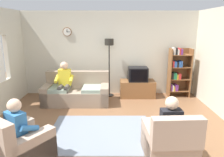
{
  "coord_description": "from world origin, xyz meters",
  "views": [
    {
      "loc": [
        0.08,
        -4.21,
        2.23
      ],
      "look_at": [
        0.09,
        0.96,
        0.93
      ],
      "focal_mm": 33.51,
      "sensor_mm": 36.0,
      "label": 1
    }
  ],
  "objects_px": {
    "armchair_near_bookshelf": "(169,143)",
    "person_in_left_armchair": "(21,127)",
    "person_on_couch": "(64,81)",
    "tv": "(137,74)",
    "person_in_right_armchair": "(168,123)",
    "bookshelf": "(177,71)",
    "couch": "(76,93)",
    "armchair_near_window": "(18,146)",
    "tv_stand": "(137,89)",
    "floor_lamp": "(109,52)"
  },
  "relations": [
    {
      "from": "bookshelf",
      "to": "armchair_near_bookshelf",
      "type": "xyz_separation_m",
      "value": [
        -1.12,
        -3.34,
        -0.54
      ]
    },
    {
      "from": "couch",
      "to": "person_on_couch",
      "type": "xyz_separation_m",
      "value": [
        -0.32,
        -0.11,
        0.39
      ]
    },
    {
      "from": "tv_stand",
      "to": "armchair_near_bookshelf",
      "type": "xyz_separation_m",
      "value": [
        0.16,
        -3.27,
        0.02
      ]
    },
    {
      "from": "person_on_couch",
      "to": "bookshelf",
      "type": "bearing_deg",
      "value": 12.05
    },
    {
      "from": "tv_stand",
      "to": "person_on_couch",
      "type": "distance_m",
      "value": 2.33
    },
    {
      "from": "person_on_couch",
      "to": "person_in_left_armchair",
      "type": "relative_size",
      "value": 1.11
    },
    {
      "from": "couch",
      "to": "armchair_near_window",
      "type": "distance_m",
      "value": 2.85
    },
    {
      "from": "armchair_near_bookshelf",
      "to": "person_in_right_armchair",
      "type": "bearing_deg",
      "value": 92.8
    },
    {
      "from": "tv",
      "to": "person_on_couch",
      "type": "bearing_deg",
      "value": -163.46
    },
    {
      "from": "person_in_left_armchair",
      "to": "couch",
      "type": "bearing_deg",
      "value": 80.69
    },
    {
      "from": "couch",
      "to": "tv",
      "type": "bearing_deg",
      "value": 16.14
    },
    {
      "from": "person_on_couch",
      "to": "person_in_right_armchair",
      "type": "relative_size",
      "value": 1.11
    },
    {
      "from": "couch",
      "to": "armchair_near_bookshelf",
      "type": "xyz_separation_m",
      "value": [
        2.03,
        -2.7,
        -0.02
      ]
    },
    {
      "from": "person_on_couch",
      "to": "armchair_near_window",
      "type": "bearing_deg",
      "value": -93.72
    },
    {
      "from": "armchair_near_window",
      "to": "couch",
      "type": "bearing_deg",
      "value": 79.91
    },
    {
      "from": "armchair_near_window",
      "to": "person_on_couch",
      "type": "relative_size",
      "value": 0.95
    },
    {
      "from": "person_on_couch",
      "to": "tv",
      "type": "bearing_deg",
      "value": 16.54
    },
    {
      "from": "armchair_near_window",
      "to": "person_in_right_armchair",
      "type": "bearing_deg",
      "value": 4.41
    },
    {
      "from": "floor_lamp",
      "to": "person_in_left_armchair",
      "type": "height_order",
      "value": "floor_lamp"
    },
    {
      "from": "floor_lamp",
      "to": "armchair_near_window",
      "type": "xyz_separation_m",
      "value": [
        -1.46,
        -3.47,
        -1.16
      ]
    },
    {
      "from": "tv",
      "to": "bookshelf",
      "type": "height_order",
      "value": "bookshelf"
    },
    {
      "from": "armchair_near_bookshelf",
      "to": "couch",
      "type": "bearing_deg",
      "value": 126.88
    },
    {
      "from": "tv",
      "to": "armchair_near_bookshelf",
      "type": "xyz_separation_m",
      "value": [
        0.16,
        -3.24,
        -0.46
      ]
    },
    {
      "from": "armchair_near_window",
      "to": "person_in_right_armchair",
      "type": "distance_m",
      "value": 2.55
    },
    {
      "from": "armchair_near_bookshelf",
      "to": "armchair_near_window",
      "type": "bearing_deg",
      "value": -177.61
    },
    {
      "from": "person_on_couch",
      "to": "person_in_right_armchair",
      "type": "height_order",
      "value": "person_on_couch"
    },
    {
      "from": "floor_lamp",
      "to": "tv",
      "type": "bearing_deg",
      "value": -7.74
    },
    {
      "from": "tv",
      "to": "person_in_right_armchair",
      "type": "relative_size",
      "value": 0.54
    },
    {
      "from": "floor_lamp",
      "to": "person_on_couch",
      "type": "bearing_deg",
      "value": -148.92
    },
    {
      "from": "tv",
      "to": "armchair_near_bookshelf",
      "type": "bearing_deg",
      "value": -87.18
    },
    {
      "from": "tv_stand",
      "to": "floor_lamp",
      "type": "height_order",
      "value": "floor_lamp"
    },
    {
      "from": "tv_stand",
      "to": "couch",
      "type": "bearing_deg",
      "value": -163.17
    },
    {
      "from": "armchair_near_window",
      "to": "person_on_couch",
      "type": "bearing_deg",
      "value": 86.28
    },
    {
      "from": "tv_stand",
      "to": "tv",
      "type": "distance_m",
      "value": 0.49
    },
    {
      "from": "floor_lamp",
      "to": "person_in_right_armchair",
      "type": "bearing_deg",
      "value": -72.03
    },
    {
      "from": "armchair_near_bookshelf",
      "to": "person_in_left_armchair",
      "type": "xyz_separation_m",
      "value": [
        -2.48,
        -0.03,
        0.32
      ]
    },
    {
      "from": "couch",
      "to": "bookshelf",
      "type": "bearing_deg",
      "value": 11.34
    },
    {
      "from": "tv",
      "to": "armchair_near_window",
      "type": "bearing_deg",
      "value": -125.26
    },
    {
      "from": "person_in_right_armchair",
      "to": "armchair_near_bookshelf",
      "type": "bearing_deg",
      "value": -87.2
    },
    {
      "from": "bookshelf",
      "to": "floor_lamp",
      "type": "bearing_deg",
      "value": 179.17
    },
    {
      "from": "tv",
      "to": "person_on_couch",
      "type": "relative_size",
      "value": 0.48
    },
    {
      "from": "armchair_near_bookshelf",
      "to": "person_on_couch",
      "type": "distance_m",
      "value": 3.52
    },
    {
      "from": "armchair_near_bookshelf",
      "to": "bookshelf",
      "type": "bearing_deg",
      "value": 71.36
    },
    {
      "from": "tv",
      "to": "tv_stand",
      "type": "bearing_deg",
      "value": 90.0
    },
    {
      "from": "tv_stand",
      "to": "person_in_right_armchair",
      "type": "relative_size",
      "value": 0.98
    },
    {
      "from": "bookshelf",
      "to": "armchair_near_window",
      "type": "xyz_separation_m",
      "value": [
        -3.65,
        -3.44,
        -0.54
      ]
    },
    {
      "from": "floor_lamp",
      "to": "armchair_near_bookshelf",
      "type": "bearing_deg",
      "value": -72.41
    },
    {
      "from": "tv",
      "to": "armchair_near_window",
      "type": "xyz_separation_m",
      "value": [
        -2.37,
        -3.35,
        -0.46
      ]
    },
    {
      "from": "bookshelf",
      "to": "couch",
      "type": "bearing_deg",
      "value": -168.66
    },
    {
      "from": "armchair_near_window",
      "to": "armchair_near_bookshelf",
      "type": "distance_m",
      "value": 2.53
    }
  ]
}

